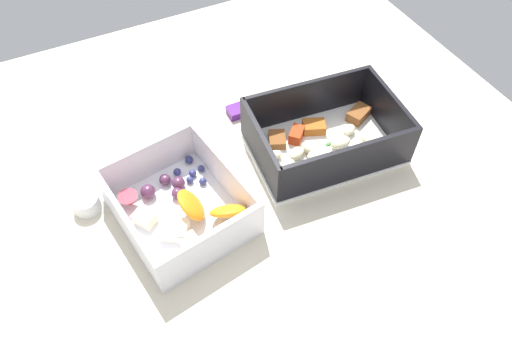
{
  "coord_description": "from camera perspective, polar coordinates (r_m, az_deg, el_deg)",
  "views": [
    {
      "loc": [
        -18.88,
        -35.77,
        51.86
      ],
      "look_at": [
        -1.47,
        -0.71,
        4.0
      ],
      "focal_mm": 33.74,
      "sensor_mm": 36.0,
      "label": 1
    }
  ],
  "objects": [
    {
      "name": "candy_bar",
      "position": [
        0.72,
        -0.69,
        7.56
      ],
      "size": [
        7.03,
        2.48,
        1.2
      ],
      "primitive_type": "cube",
      "rotation": [
        0.0,
        0.0,
        -0.01
      ],
      "color": "#51197A",
      "rests_on": "table_surface"
    },
    {
      "name": "fruit_bowl",
      "position": [
        0.59,
        -8.88,
        -4.23
      ],
      "size": [
        16.21,
        17.97,
        6.0
      ],
      "rotation": [
        0.0,
        0.0,
        0.16
      ],
      "color": "white",
      "rests_on": "table_surface"
    },
    {
      "name": "table_surface",
      "position": [
        0.65,
        0.89,
        -0.8
      ],
      "size": [
        80.0,
        80.0,
        2.0
      ],
      "primitive_type": "cube",
      "color": "beige",
      "rests_on": "ground"
    },
    {
      "name": "paper_cup_liner",
      "position": [
        0.64,
        -19.52,
        -3.67
      ],
      "size": [
        3.41,
        3.41,
        2.09
      ],
      "primitive_type": "cylinder",
      "color": "white",
      "rests_on": "table_surface"
    },
    {
      "name": "pasta_container",
      "position": [
        0.66,
        8.13,
        3.83
      ],
      "size": [
        21.0,
        15.31,
        6.87
      ],
      "rotation": [
        0.0,
        0.0,
        -0.1
      ],
      "color": "white",
      "rests_on": "table_surface"
    }
  ]
}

